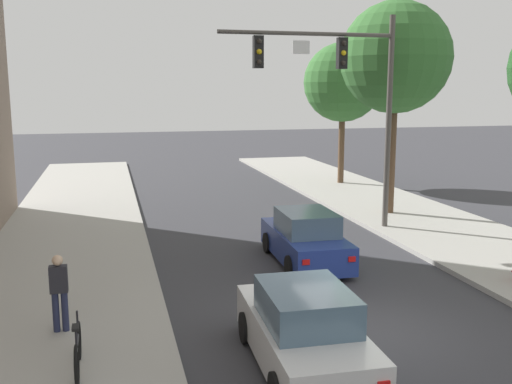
{
  "coord_description": "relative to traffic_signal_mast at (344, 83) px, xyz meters",
  "views": [
    {
      "loc": [
        -5.14,
        -10.95,
        5.14
      ],
      "look_at": [
        -0.8,
        6.17,
        2.0
      ],
      "focal_mm": 40.95,
      "sensor_mm": 36.0,
      "label": 1
    }
  ],
  "objects": [
    {
      "name": "street_tree_third",
      "position": [
        4.05,
        9.82,
        0.11
      ],
      "size": [
        4.12,
        4.12,
        7.36
      ],
      "color": "brown",
      "rests_on": "sidewalk_right"
    },
    {
      "name": "bicycle_leaning",
      "position": [
        -8.67,
        -8.91,
        -4.79
      ],
      "size": [
        0.12,
        1.77,
        0.98
      ],
      "color": "black",
      "rests_on": "sidewalk_left"
    },
    {
      "name": "traffic_signal_mast",
      "position": [
        0.0,
        0.0,
        0.0
      ],
      "size": [
        6.27,
        0.38,
        7.5
      ],
      "color": "#514C47",
      "rests_on": "sidewalk_right"
    },
    {
      "name": "pedestrian_sidewalk_left_walker",
      "position": [
        -9.1,
        -6.98,
        -4.27
      ],
      "size": [
        0.36,
        0.22,
        1.64
      ],
      "color": "#232847",
      "rests_on": "sidewalk_left"
    },
    {
      "name": "car_lead_blue",
      "position": [
        -2.43,
        -3.19,
        -4.61
      ],
      "size": [
        1.92,
        4.28,
        1.6
      ],
      "color": "navy",
      "rests_on": "ground"
    },
    {
      "name": "sidewalk_left",
      "position": [
        -9.35,
        -8.16,
        -5.25
      ],
      "size": [
        5.0,
        60.0,
        0.15
      ],
      "primitive_type": "cube",
      "color": "#A8A59E",
      "rests_on": "ground"
    },
    {
      "name": "street_tree_second",
      "position": [
        3.03,
        2.15,
        0.99
      ],
      "size": [
        4.36,
        4.36,
        8.36
      ],
      "color": "brown",
      "rests_on": "sidewalk_right"
    },
    {
      "name": "car_following_white",
      "position": [
        -4.64,
        -9.52,
        -4.61
      ],
      "size": [
        1.94,
        4.29,
        1.6
      ],
      "color": "silver",
      "rests_on": "ground"
    },
    {
      "name": "ground_plane",
      "position": [
        -2.85,
        -8.16,
        -5.33
      ],
      "size": [
        120.0,
        120.0,
        0.0
      ],
      "primitive_type": "plane",
      "color": "#38383D"
    }
  ]
}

